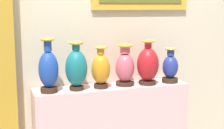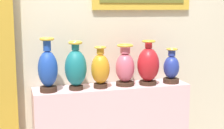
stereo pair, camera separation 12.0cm
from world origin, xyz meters
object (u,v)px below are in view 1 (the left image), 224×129
vase_crimson (148,65)px  vase_sapphire (48,69)px  vase_rose (125,67)px  vase_cobalt (170,68)px  vase_teal (76,68)px  vase_amber (101,69)px

vase_crimson → vase_sapphire: bearing=-179.8°
vase_rose → vase_cobalt: vase_rose is taller
vase_sapphire → vase_cobalt: bearing=0.4°
vase_teal → vase_cobalt: bearing=0.3°
vase_cobalt → vase_sapphire: bearing=-179.6°
vase_teal → vase_cobalt: 0.84m
vase_teal → vase_crimson: vase_teal is taller
vase_sapphire → vase_teal: (0.22, 0.00, -0.00)m
vase_sapphire → vase_rose: vase_sapphire is taller
vase_sapphire → vase_crimson: 0.84m
vase_crimson → vase_cobalt: 0.22m
vase_sapphire → vase_amber: vase_sapphire is taller
vase_sapphire → vase_cobalt: 1.06m
vase_sapphire → vase_amber: size_ratio=1.25×
vase_sapphire → vase_cobalt: (1.06, 0.01, -0.05)m
vase_teal → vase_rose: 0.42m
vase_sapphire → vase_rose: (0.64, 0.03, -0.03)m
vase_amber → vase_cobalt: vase_amber is taller
vase_sapphire → vase_amber: 0.42m
vase_crimson → vase_cobalt: size_ratio=1.25×
vase_cobalt → vase_rose: bearing=176.7°
vase_sapphire → vase_cobalt: vase_sapphire is taller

